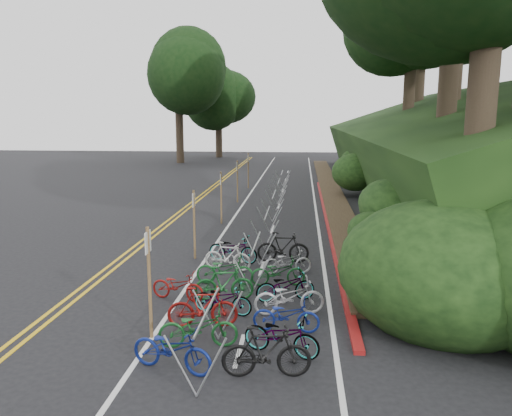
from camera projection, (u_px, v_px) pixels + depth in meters
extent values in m
plane|color=black|center=(133.00, 311.00, 13.19)|extent=(120.00, 120.00, 0.00)
cube|color=gold|center=(160.00, 227.00, 23.17)|extent=(0.12, 80.00, 0.01)
cube|color=gold|center=(166.00, 227.00, 23.15)|extent=(0.12, 80.00, 0.01)
cube|color=silver|center=(227.00, 228.00, 22.89)|extent=(0.12, 80.00, 0.01)
cube|color=silver|center=(319.00, 230.00, 22.51)|extent=(0.12, 80.00, 0.01)
cube|color=silver|center=(240.00, 350.00, 10.95)|extent=(0.10, 1.60, 0.01)
cube|color=silver|center=(262.00, 269.00, 16.82)|extent=(0.10, 1.60, 0.01)
cube|color=silver|center=(272.00, 229.00, 22.70)|extent=(0.10, 1.60, 0.01)
cube|color=silver|center=(279.00, 206.00, 28.57)|extent=(0.10, 1.60, 0.01)
cube|color=silver|center=(283.00, 191.00, 34.45)|extent=(0.10, 1.60, 0.01)
cube|color=silver|center=(286.00, 180.00, 40.32)|extent=(0.10, 1.60, 0.01)
cube|color=silver|center=(288.00, 172.00, 46.20)|extent=(0.10, 1.60, 0.01)
cube|color=maroon|center=(328.00, 220.00, 24.41)|extent=(0.25, 28.00, 0.10)
cube|color=black|center=(440.00, 151.00, 33.00)|extent=(12.32, 44.00, 9.11)
cube|color=#382819|center=(331.00, 190.00, 34.14)|extent=(1.40, 44.00, 0.16)
ellipsoid|color=#284C19|center=(392.00, 250.00, 15.28)|extent=(2.00, 2.80, 1.60)
ellipsoid|color=#284C19|center=(391.00, 205.00, 20.02)|extent=(2.60, 3.64, 2.08)
ellipsoid|color=#284C19|center=(395.00, 177.00, 25.70)|extent=(2.20, 3.08, 1.76)
ellipsoid|color=#284C19|center=(355.00, 172.00, 31.78)|extent=(3.00, 4.20, 2.40)
ellipsoid|color=#284C19|center=(357.00, 161.00, 37.57)|extent=(2.40, 3.36, 1.92)
ellipsoid|color=#284C19|center=(368.00, 149.00, 41.24)|extent=(2.80, 3.92, 2.24)
ellipsoid|color=#284C19|center=(372.00, 232.00, 18.27)|extent=(1.80, 2.52, 1.44)
ellipsoid|color=#284C19|center=(397.00, 159.00, 29.44)|extent=(3.20, 4.48, 2.56)
ellipsoid|color=black|center=(442.00, 269.00, 12.73)|extent=(5.28, 6.16, 3.52)
cylinder|color=#2D2319|center=(478.00, 141.00, 14.48)|extent=(0.84, 0.84, 6.29)
cylinder|color=#2D2319|center=(448.00, 93.00, 22.83)|extent=(0.89, 0.89, 7.26)
cylinder|color=#2D2319|center=(454.00, 79.00, 30.22)|extent=(0.94, 0.94, 8.23)
cylinder|color=#2D2319|center=(409.00, 101.00, 38.35)|extent=(0.86, 0.86, 6.78)
ellipsoid|color=black|center=(413.00, 18.00, 37.25)|extent=(9.04, 9.04, 8.58)
cylinder|color=#2D2319|center=(419.00, 91.00, 45.75)|extent=(0.91, 0.91, 7.75)
ellipsoid|color=black|center=(424.00, 9.00, 44.46)|extent=(10.76, 10.76, 10.22)
cylinder|color=#2D2319|center=(180.00, 134.00, 54.56)|extent=(0.84, 0.84, 6.29)
ellipsoid|color=black|center=(178.00, 80.00, 53.52)|extent=(8.61, 8.61, 8.18)
cylinder|color=#2D2319|center=(219.00, 134.00, 62.17)|extent=(0.81, 0.81, 5.81)
ellipsoid|color=black|center=(218.00, 91.00, 61.23)|extent=(7.53, 7.53, 7.15)
cylinder|color=#9EA0A5|center=(208.00, 310.00, 10.08)|extent=(0.05, 2.61, 0.05)
cylinder|color=#9EA0A5|center=(181.00, 366.00, 9.04)|extent=(0.60, 0.04, 1.18)
cylinder|color=#9EA0A5|center=(211.00, 368.00, 8.99)|extent=(0.60, 0.04, 1.18)
cylinder|color=#9EA0A5|center=(206.00, 315.00, 11.40)|extent=(0.60, 0.04, 1.18)
cylinder|color=#9EA0A5|center=(230.00, 315.00, 11.35)|extent=(0.60, 0.04, 1.18)
cylinder|color=#9EA0A5|center=(256.00, 243.00, 15.64)|extent=(0.05, 3.00, 0.05)
cylinder|color=#9EA0A5|center=(242.00, 274.00, 14.40)|extent=(0.58, 0.04, 1.13)
cylinder|color=#9EA0A5|center=(261.00, 275.00, 14.35)|extent=(0.58, 0.04, 1.13)
cylinder|color=#9EA0A5|center=(252.00, 249.00, 17.15)|extent=(0.58, 0.04, 1.13)
cylinder|color=#9EA0A5|center=(268.00, 249.00, 17.09)|extent=(0.58, 0.04, 1.13)
cylinder|color=#9EA0A5|center=(267.00, 213.00, 20.54)|extent=(0.05, 3.00, 0.05)
cylinder|color=#9EA0A5|center=(257.00, 234.00, 19.30)|extent=(0.58, 0.04, 1.13)
cylinder|color=#9EA0A5|center=(272.00, 234.00, 19.25)|extent=(0.58, 0.04, 1.13)
cylinder|color=#9EA0A5|center=(263.00, 219.00, 22.04)|extent=(0.58, 0.04, 1.13)
cylinder|color=#9EA0A5|center=(276.00, 220.00, 21.99)|extent=(0.58, 0.04, 1.13)
cylinder|color=#9EA0A5|center=(274.00, 194.00, 25.44)|extent=(0.05, 3.00, 0.05)
cylinder|color=#9EA0A5|center=(266.00, 210.00, 24.20)|extent=(0.58, 0.04, 1.13)
cylinder|color=#9EA0A5|center=(278.00, 210.00, 24.15)|extent=(0.58, 0.04, 1.13)
cylinder|color=#9EA0A5|center=(270.00, 201.00, 26.94)|extent=(0.58, 0.04, 1.13)
cylinder|color=#9EA0A5|center=(281.00, 201.00, 26.89)|extent=(0.58, 0.04, 1.13)
cylinder|color=#9EA0A5|center=(279.00, 182.00, 30.33)|extent=(0.05, 3.00, 0.05)
cylinder|color=#9EA0A5|center=(273.00, 194.00, 29.09)|extent=(0.58, 0.04, 1.13)
cylinder|color=#9EA0A5|center=(282.00, 194.00, 29.04)|extent=(0.58, 0.04, 1.13)
cylinder|color=#9EA0A5|center=(275.00, 188.00, 31.83)|extent=(0.58, 0.04, 1.13)
cylinder|color=#9EA0A5|center=(284.00, 188.00, 31.78)|extent=(0.58, 0.04, 1.13)
cylinder|color=#9EA0A5|center=(282.00, 172.00, 35.23)|extent=(0.05, 3.00, 0.05)
cylinder|color=#9EA0A5|center=(277.00, 183.00, 33.99)|extent=(0.58, 0.04, 1.13)
cylinder|color=#9EA0A5|center=(285.00, 183.00, 33.94)|extent=(0.58, 0.04, 1.13)
cylinder|color=#9EA0A5|center=(279.00, 178.00, 36.73)|extent=(0.58, 0.04, 1.13)
cylinder|color=#9EA0A5|center=(286.00, 178.00, 36.68)|extent=(0.58, 0.04, 1.13)
cylinder|color=brown|center=(150.00, 283.00, 11.35)|extent=(0.08, 0.08, 2.64)
cube|color=silver|center=(148.00, 242.00, 11.18)|extent=(0.02, 0.40, 0.50)
cylinder|color=brown|center=(194.00, 225.00, 17.80)|extent=(0.08, 0.08, 2.50)
cube|color=silver|center=(194.00, 200.00, 17.64)|extent=(0.02, 0.40, 0.50)
cylinder|color=brown|center=(221.00, 198.00, 23.68)|extent=(0.08, 0.08, 2.50)
cube|color=silver|center=(221.00, 179.00, 23.51)|extent=(0.02, 0.40, 0.50)
cylinder|color=brown|center=(237.00, 182.00, 29.55)|extent=(0.08, 0.08, 2.50)
cube|color=silver|center=(237.00, 166.00, 29.39)|extent=(0.02, 0.40, 0.50)
cylinder|color=brown|center=(248.00, 171.00, 35.43)|extent=(0.08, 0.08, 2.50)
cube|color=silver|center=(248.00, 158.00, 35.27)|extent=(0.02, 0.40, 0.50)
imported|color=maroon|center=(178.00, 286.00, 13.89)|extent=(0.93, 1.67, 0.83)
imported|color=navy|center=(172.00, 349.00, 10.00)|extent=(1.12, 1.91, 0.95)
imported|color=black|center=(266.00, 352.00, 9.74)|extent=(0.67, 1.81, 1.06)
imported|color=#144C1E|center=(198.00, 327.00, 11.03)|extent=(0.86, 1.84, 0.93)
imported|color=slate|center=(281.00, 335.00, 10.67)|extent=(1.11, 1.82, 0.90)
imported|color=maroon|center=(203.00, 307.00, 12.06)|extent=(0.73, 1.77, 1.03)
imported|color=navy|center=(286.00, 315.00, 11.83)|extent=(0.63, 1.62, 0.84)
imported|color=slate|center=(223.00, 299.00, 12.90)|extent=(0.86, 1.66, 0.83)
imported|color=#9E9EA3|center=(289.00, 296.00, 12.87)|extent=(0.98, 1.92, 0.96)
imported|color=#144C1E|center=(224.00, 283.00, 13.84)|extent=(0.75, 1.71, 0.99)
imported|color=slate|center=(285.00, 286.00, 13.81)|extent=(1.04, 1.77, 0.88)
imported|color=#144C1E|center=(225.00, 270.00, 15.19)|extent=(0.64, 1.78, 0.93)
imported|color=#144C1E|center=(278.00, 272.00, 15.06)|extent=(0.80, 1.71, 0.86)
imported|color=beige|center=(228.00, 256.00, 16.57)|extent=(0.75, 1.67, 0.97)
imported|color=#9E9EA3|center=(287.00, 261.00, 16.20)|extent=(0.91, 1.67, 0.83)
imported|color=slate|center=(233.00, 249.00, 17.49)|extent=(1.13, 1.94, 0.97)
imported|color=black|center=(283.00, 247.00, 17.44)|extent=(0.52, 1.82, 1.09)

